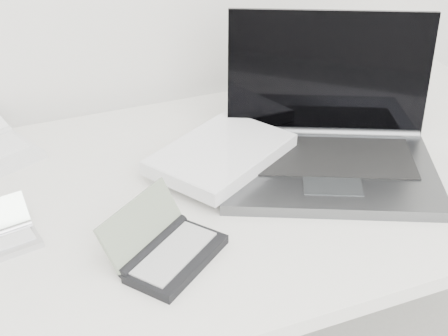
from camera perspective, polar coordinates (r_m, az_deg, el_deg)
name	(u,v)px	position (r m, az deg, el deg)	size (l,w,h in m)	color
desk	(230,199)	(1.29, 0.57, -2.88)	(1.60, 0.80, 0.73)	white
laptop_large	(300,145)	(1.30, 6.92, 2.07)	(0.63, 0.49, 0.29)	#4F5153
pda_silver	(11,234)	(1.16, -18.90, -5.77)	(0.10, 0.12, 0.06)	silver
palmtop_charcoal	(167,249)	(1.06, -5.26, -7.42)	(0.23, 0.22, 0.09)	black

